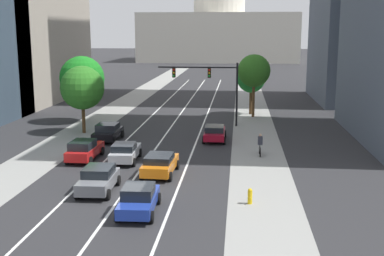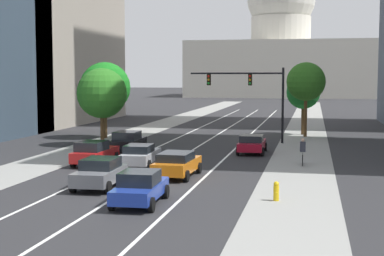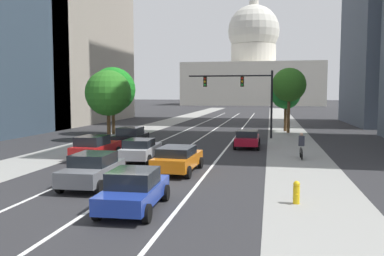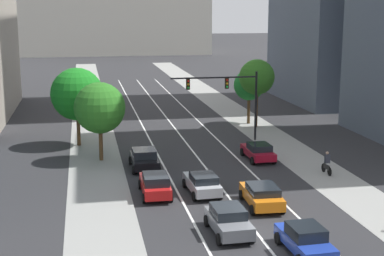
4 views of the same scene
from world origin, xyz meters
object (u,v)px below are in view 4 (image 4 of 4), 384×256
Objects in this scene: car_orange at (262,195)px; street_tree_mid_left at (77,94)px; car_blue at (305,239)px; traffic_signal_mast at (229,91)px; street_tree_near_left at (100,108)px; capitol_building at (114,7)px; street_tree_mid_right at (257,77)px; car_red at (155,184)px; cyclist at (327,163)px; street_tree_far_right at (249,85)px; car_gray at (229,220)px; car_crimson at (258,151)px; car_black at (144,159)px; car_silver at (202,183)px.

car_orange is 0.62× the size of street_tree_mid_left.
car_blue is 0.61× the size of street_tree_mid_left.
street_tree_near_left is (-11.77, -4.71, -0.34)m from traffic_signal_mast.
capitol_building is 6.91× the size of street_tree_mid_right.
capitol_building is 7.60× the size of street_tree_near_left.
capitol_building is 6.00× the size of traffic_signal_mast.
street_tree_mid_right is (6.78, 30.76, 4.37)m from car_blue.
capitol_building is 136.82m from car_blue.
cyclist is at bearing -77.53° from car_red.
street_tree_far_right is at bearing 97.99° from street_tree_mid_right.
street_tree_far_right reaches higher than cyclist.
cyclist is (4.48, -11.86, -3.77)m from traffic_signal_mast.
traffic_signal_mast is at bearing 21.83° from street_tree_near_left.
car_gray is at bearing -104.22° from traffic_signal_mast.
cyclist is at bearing -142.85° from car_crimson.
car_orange is 2.52× the size of cyclist.
car_orange is 22.07m from street_tree_mid_left.
car_crimson is 0.68× the size of street_tree_near_left.
car_black is 13.70m from cyclist.
street_tree_far_right is at bearing 61.55° from traffic_signal_mast.
cyclist is (6.88, 5.98, 0.09)m from car_orange.
traffic_signal_mast is at bearing -127.15° from street_tree_mid_right.
car_crimson is (3.11, 10.85, -0.04)m from car_orange.
traffic_signal_mast is (5.51, 21.74, 3.83)m from car_gray.
street_tree_mid_left is 1.10× the size of street_tree_near_left.
street_tree_mid_left is (-8.03, 22.56, 3.83)m from car_gray.
traffic_signal_mast is (8.62, 14.55, 3.82)m from car_red.
car_orange is 7.03m from car_red.
street_tree_mid_left is 1.21× the size of street_tree_far_right.
car_orange is 18.41m from traffic_signal_mast.
cyclist is (9.99, 9.87, 0.06)m from car_gray.
car_red is 2.57× the size of cyclist.
car_gray is 7.03m from car_silver.
car_orange is 11.29m from car_crimson.
car_black is at bearing -44.66° from street_tree_near_left.
street_tree_mid_right is at bearing -13.70° from car_orange.
cyclist reaches higher than car_black.
street_tree_mid_left reaches higher than car_orange.
capitol_building reaches higher than car_silver.
capitol_building is at bearing 92.03° from traffic_signal_mast.
street_tree_mid_right is at bearing -82.01° from street_tree_far_right.
car_blue is 4.49m from car_gray.
car_black is (-4.66, -119.18, -11.45)m from capitol_building.
capitol_building is 11.77× the size of car_gray.
street_tree_mid_right is at bearing -16.59° from car_crimson.
car_red is 0.55× the size of traffic_signal_mast.
car_silver is (-3.11, 10.28, -0.02)m from car_blue.
car_black is 0.95× the size of car_red.
car_gray is at bearing -90.67° from capitol_building.
car_gray is at bearing 41.86° from car_blue.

